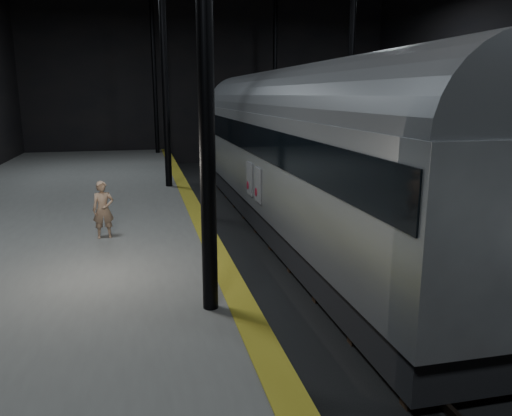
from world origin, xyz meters
name	(u,v)px	position (x,y,z in m)	size (l,w,h in m)	color
ground	(331,268)	(0.00, 0.00, 0.00)	(44.00, 44.00, 0.00)	black
platform_left	(31,273)	(-7.50, 0.00, 0.50)	(9.00, 43.80, 1.00)	#52524F
tactile_strip	(210,240)	(-3.25, 0.00, 1.00)	(0.50, 43.80, 0.01)	olive
track	(331,266)	(0.00, 0.00, 0.07)	(2.40, 43.00, 0.24)	#3F3328
train	(296,146)	(0.00, 3.33, 2.96)	(2.97, 19.85, 5.31)	#96989E
woman	(103,210)	(-5.84, 0.89, 1.73)	(0.53, 0.35, 1.46)	#9F7C61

